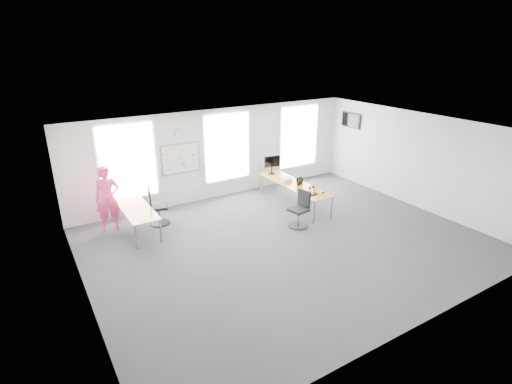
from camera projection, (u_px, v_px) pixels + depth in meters
floor at (287, 242)px, 10.66m from camera, size 10.00×10.00×0.00m
ceiling at (291, 132)px, 9.59m from camera, size 10.00×10.00×0.00m
wall_back at (219, 154)px, 13.31m from camera, size 10.00×0.00×10.00m
wall_front at (424, 259)px, 6.94m from camera, size 10.00×0.00×10.00m
wall_left at (79, 238)px, 7.69m from camera, size 0.00×10.00×10.00m
wall_right at (418, 161)px, 12.57m from camera, size 0.00×10.00×10.00m
window_left at (128, 162)px, 11.76m from camera, size 1.60×0.06×2.20m
window_mid at (227, 147)px, 13.36m from camera, size 1.60×0.06×2.20m
window_right at (299, 136)px, 14.83m from camera, size 1.60×0.06×2.20m
desk_right at (294, 185)px, 12.84m from camera, size 0.80×2.99×0.73m
desk_left at (138, 212)px, 10.99m from camera, size 0.76×1.91×0.70m
chair_right at (300, 211)px, 11.47m from camera, size 0.57×0.57×1.06m
chair_left at (156, 208)px, 11.58m from camera, size 0.60×0.60×1.10m
person at (108, 199)px, 11.11m from camera, size 0.74×0.55×1.86m
whiteboard at (181, 159)px, 12.61m from camera, size 1.20×0.03×0.90m
wall_clock at (179, 134)px, 12.33m from camera, size 0.30×0.04×0.30m
tv at (351, 120)px, 14.64m from camera, size 0.06×0.90×0.55m
keyboard at (311, 195)px, 11.90m from camera, size 0.52×0.28×0.02m
mouse at (323, 193)px, 12.03m from camera, size 0.09×0.13×0.04m
lens_cap at (315, 191)px, 12.22m from camera, size 0.08×0.08×0.01m
headphones at (312, 188)px, 12.37m from camera, size 0.18×0.09×0.10m
laptop_sleeve at (300, 181)px, 12.70m from camera, size 0.31×0.24×0.25m
paper_stack at (286, 180)px, 12.98m from camera, size 0.34×0.26×0.11m
monitor at (272, 163)px, 13.65m from camera, size 0.57×0.23×0.64m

